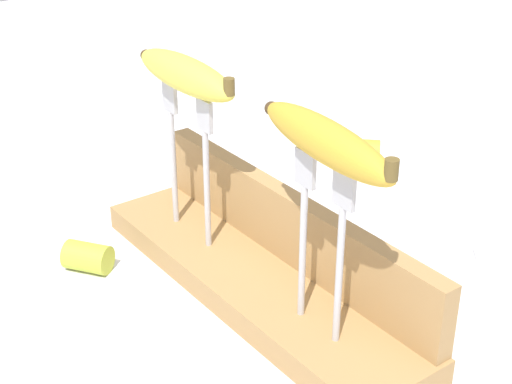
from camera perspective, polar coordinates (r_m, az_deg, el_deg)
ground_plane at (r=0.90m, az=0.00°, el=-7.39°), size 3.00×3.00×0.00m
wooden_board at (r=0.89m, az=0.00°, el=-6.60°), size 0.47×0.12×0.03m
board_backstop at (r=0.89m, az=2.53°, el=-2.53°), size 0.46×0.02×0.08m
fork_stand_left at (r=0.91m, az=-4.89°, el=3.01°), size 0.10×0.01×0.18m
fork_stand_right at (r=0.74m, az=4.78°, el=-2.86°), size 0.08×0.01×0.18m
banana_raised_left at (r=0.88m, az=-5.13°, el=8.50°), size 0.18×0.04×0.04m
banana_raised_right at (r=0.70m, az=5.07°, el=3.71°), size 0.20×0.06×0.04m
banana_chunk_near at (r=0.95m, az=-12.12°, el=-4.62°), size 0.06×0.06×0.04m
banana_chunk_far at (r=1.21m, az=7.68°, el=2.96°), size 0.06×0.06×0.04m
wire_coil at (r=1.20m, az=-4.37°, el=2.13°), size 0.07×0.07×0.00m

